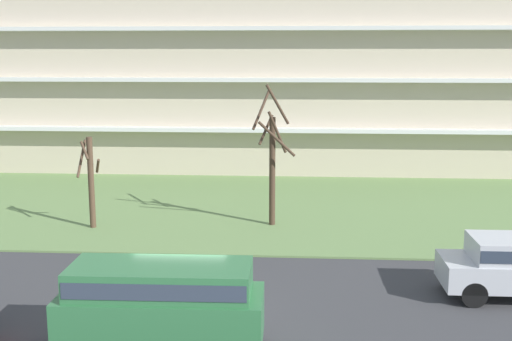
# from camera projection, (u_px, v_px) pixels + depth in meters

# --- Properties ---
(ground) EXTENTS (160.00, 160.00, 0.00)m
(ground) POSITION_uv_depth(u_px,v_px,m) (187.00, 321.00, 18.45)
(ground) COLOR #38383A
(grass_lawn_strip) EXTENTS (80.00, 16.00, 0.08)m
(grass_lawn_strip) POSITION_uv_depth(u_px,v_px,m) (235.00, 206.00, 32.19)
(grass_lawn_strip) COLOR #66844C
(grass_lawn_strip) RESTS_ON ground
(apartment_building) EXTENTS (47.95, 13.47, 12.17)m
(apartment_building) POSITION_uv_depth(u_px,v_px,m) (254.00, 76.00, 45.09)
(apartment_building) COLOR beige
(apartment_building) RESTS_ON ground
(tree_left) EXTENTS (1.03, 0.95, 4.10)m
(tree_left) POSITION_uv_depth(u_px,v_px,m) (91.00, 180.00, 27.77)
(tree_left) COLOR #4C3828
(tree_left) RESTS_ON ground
(tree_center) EXTENTS (1.95, 1.96, 6.36)m
(tree_center) POSITION_uv_depth(u_px,v_px,m) (272.00, 158.00, 28.02)
(tree_center) COLOR #423023
(tree_center) RESTS_ON ground
(van_green_near_left) EXTENTS (5.23, 2.08, 2.36)m
(van_green_near_left) POSITION_uv_depth(u_px,v_px,m) (161.00, 301.00, 16.26)
(van_green_near_left) COLOR #2D6B3D
(van_green_near_left) RESTS_ON ground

